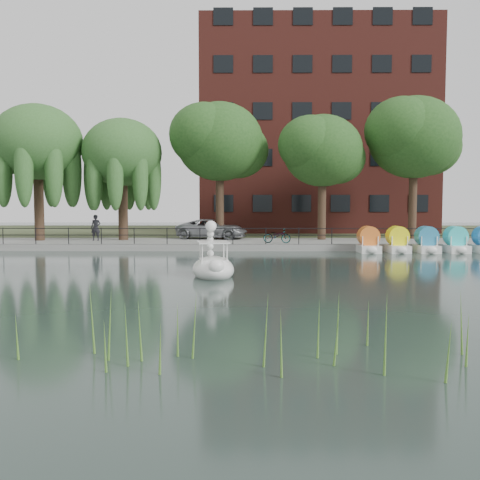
{
  "coord_description": "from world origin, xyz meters",
  "views": [
    {
      "loc": [
        0.67,
        -19.06,
        2.91
      ],
      "look_at": [
        0.5,
        4.0,
        1.3
      ],
      "focal_mm": 40.0,
      "sensor_mm": 36.0,
      "label": 1
    }
  ],
  "objects_px": {
    "swan_boat": "(213,264)",
    "bicycle": "(277,235)",
    "pedestrian": "(96,226)",
    "minivan": "(212,227)"
  },
  "relations": [
    {
      "from": "swan_boat",
      "to": "bicycle",
      "type": "bearing_deg",
      "value": 65.94
    },
    {
      "from": "bicycle",
      "to": "pedestrian",
      "type": "distance_m",
      "value": 12.05
    },
    {
      "from": "pedestrian",
      "to": "minivan",
      "type": "bearing_deg",
      "value": 12.79
    },
    {
      "from": "minivan",
      "to": "swan_boat",
      "type": "xyz_separation_m",
      "value": [
        1.01,
        -16.26,
        -0.71
      ]
    },
    {
      "from": "minivan",
      "to": "pedestrian",
      "type": "relative_size",
      "value": 2.86
    },
    {
      "from": "bicycle",
      "to": "pedestrian",
      "type": "xyz_separation_m",
      "value": [
        -11.87,
        1.96,
        0.49
      ]
    },
    {
      "from": "bicycle",
      "to": "swan_boat",
      "type": "height_order",
      "value": "swan_boat"
    },
    {
      "from": "minivan",
      "to": "swan_boat",
      "type": "bearing_deg",
      "value": -165.69
    },
    {
      "from": "minivan",
      "to": "swan_boat",
      "type": "height_order",
      "value": "swan_boat"
    },
    {
      "from": "minivan",
      "to": "bicycle",
      "type": "bearing_deg",
      "value": -122.02
    }
  ]
}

